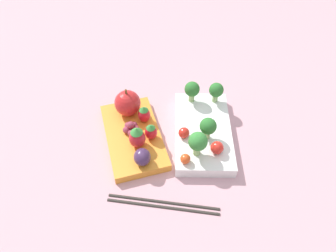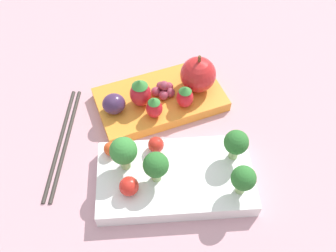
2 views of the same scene
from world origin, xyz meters
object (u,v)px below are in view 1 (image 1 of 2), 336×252
object	(u,v)px
grape_cluster	(131,128)
chopsticks_pair	(163,204)
broccoli_floret_3	(192,90)
broccoli_floret_1	(198,142)
cherry_tomato_1	(185,159)
bento_box_savoury	(202,131)
bento_box_fruit	(133,136)
cherry_tomato_2	(184,133)
broccoli_floret_2	(216,91)
broccoli_floret_0	(208,127)
strawberry_2	(144,114)
strawberry_0	(151,132)
cherry_tomato_0	(217,148)
apple	(128,103)
plum	(142,157)
strawberry_1	(137,137)

from	to	relation	value
grape_cluster	chopsticks_pair	world-z (taller)	grape_cluster
grape_cluster	broccoli_floret_3	bearing A→B (deg)	117.06
broccoli_floret_1	cherry_tomato_1	xyz separation A→B (m)	(0.02, -0.03, -0.03)
bento_box_savoury	cherry_tomato_1	xyz separation A→B (m)	(0.09, -0.05, 0.02)
bento_box_fruit	cherry_tomato_2	world-z (taller)	cherry_tomato_2
broccoli_floret_1	broccoli_floret_2	xyz separation A→B (m)	(-0.15, 0.07, -0.00)
broccoli_floret_1	grape_cluster	world-z (taller)	broccoli_floret_1
bento_box_fruit	broccoli_floret_0	distance (m)	0.17
bento_box_savoury	cherry_tomato_2	xyz separation A→B (m)	(0.02, -0.05, 0.02)
broccoli_floret_0	strawberry_2	size ratio (longest dim) A/B	1.26
broccoli_floret_3	chopsticks_pair	world-z (taller)	broccoli_floret_3
broccoli_floret_1	strawberry_2	distance (m)	0.15
broccoli_floret_3	chopsticks_pair	xyz separation A→B (m)	(0.24, -0.09, -0.06)
bento_box_savoury	strawberry_2	bearing A→B (deg)	-107.30
bento_box_savoury	strawberry_0	bearing A→B (deg)	-83.82
cherry_tomato_1	grape_cluster	size ratio (longest dim) A/B	0.55
cherry_tomato_0	strawberry_0	xyz separation A→B (m)	(-0.06, -0.13, -0.00)
broccoli_floret_2	apple	xyz separation A→B (m)	(0.01, -0.20, -0.01)
broccoli_floret_1	broccoli_floret_2	size ratio (longest dim) A/B	1.14
cherry_tomato_2	strawberry_2	size ratio (longest dim) A/B	0.56
cherry_tomato_0	grape_cluster	size ratio (longest dim) A/B	0.73
bento_box_fruit	cherry_tomato_1	size ratio (longest dim) A/B	11.00
plum	apple	bearing A→B (deg)	-170.31
cherry_tomato_0	plum	distance (m)	0.15
broccoli_floret_0	strawberry_0	world-z (taller)	broccoli_floret_0
broccoli_floret_3	grape_cluster	world-z (taller)	broccoli_floret_3
broccoli_floret_2	plum	distance (m)	0.23
broccoli_floret_0	strawberry_1	xyz separation A→B (m)	(-0.00, -0.14, -0.01)
bento_box_fruit	chopsticks_pair	world-z (taller)	bento_box_fruit
apple	bento_box_fruit	bearing A→B (deg)	6.25
broccoli_floret_1	cherry_tomato_1	size ratio (longest dim) A/B	2.86
strawberry_1	grape_cluster	distance (m)	0.04
strawberry_2	grape_cluster	distance (m)	0.04
cherry_tomato_1	cherry_tomato_2	world-z (taller)	cherry_tomato_2
strawberry_2	strawberry_1	bearing A→B (deg)	-14.61
bento_box_savoury	broccoli_floret_1	bearing A→B (deg)	-20.88
chopsticks_pair	grape_cluster	bearing A→B (deg)	-163.18
broccoli_floret_3	strawberry_2	bearing A→B (deg)	-68.07
broccoli_floret_1	cherry_tomato_2	xyz separation A→B (m)	(-0.05, -0.02, -0.02)
broccoli_floret_0	apple	xyz separation A→B (m)	(-0.10, -0.16, -0.01)
strawberry_0	grape_cluster	xyz separation A→B (m)	(-0.02, -0.04, -0.01)
cherry_tomato_0	plum	bearing A→B (deg)	-88.50
apple	plum	size ratio (longest dim) A/B	1.88
bento_box_savoury	cherry_tomato_2	size ratio (longest dim) A/B	9.96
bento_box_savoury	broccoli_floret_3	distance (m)	0.10
broccoli_floret_0	apple	distance (m)	0.19
broccoli_floret_3	cherry_tomato_1	world-z (taller)	broccoli_floret_3
broccoli_floret_1	cherry_tomato_0	distance (m)	0.05
apple	plum	distance (m)	0.14
cherry_tomato_1	apple	distance (m)	0.19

